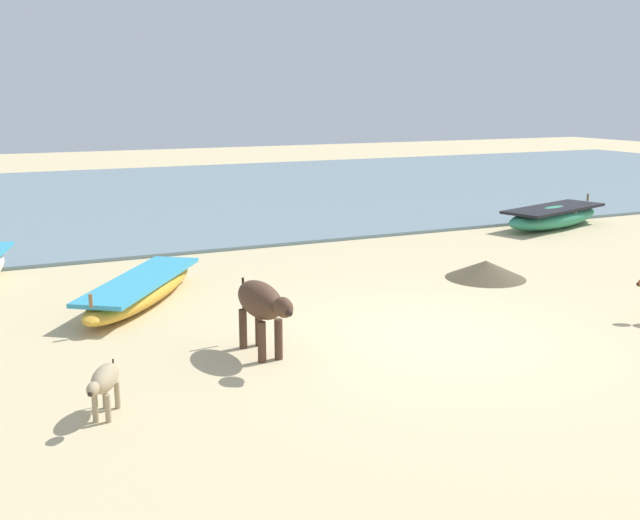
{
  "coord_description": "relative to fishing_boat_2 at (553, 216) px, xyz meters",
  "views": [
    {
      "loc": [
        -5.93,
        -8.83,
        3.52
      ],
      "look_at": [
        -0.47,
        3.06,
        0.6
      ],
      "focal_mm": 41.84,
      "sensor_mm": 36.0,
      "label": 1
    }
  ],
  "objects": [
    {
      "name": "cow_adult_dark",
      "position": [
        -10.62,
        -6.16,
        0.43
      ],
      "size": [
        0.52,
        1.58,
        1.02
      ],
      "rotation": [
        0.0,
        0.0,
        4.77
      ],
      "color": "#4C3323",
      "rests_on": "ground"
    },
    {
      "name": "fishing_boat_4",
      "position": [
        -11.6,
        -2.85,
        -0.06
      ],
      "size": [
        2.97,
        3.73,
        0.64
      ],
      "rotation": [
        0.0,
        0.0,
        4.11
      ],
      "color": "gold",
      "rests_on": "ground"
    },
    {
      "name": "sea_water",
      "position": [
        -8.04,
        10.69,
        -0.27
      ],
      "size": [
        60.0,
        20.0,
        0.08
      ],
      "primitive_type": "cube",
      "color": "slate",
      "rests_on": "ground"
    },
    {
      "name": "calf_far_dun",
      "position": [
        -12.91,
        -7.33,
        0.11
      ],
      "size": [
        0.53,
        0.85,
        0.58
      ],
      "rotation": [
        0.0,
        0.0,
        4.27
      ],
      "color": "tan",
      "rests_on": "ground"
    },
    {
      "name": "ground",
      "position": [
        -8.04,
        -6.54,
        -0.31
      ],
      "size": [
        80.0,
        80.0,
        0.0
      ],
      "primitive_type": "plane",
      "color": "#CCB789"
    },
    {
      "name": "fishing_boat_2",
      "position": [
        0.0,
        0.0,
        0.0
      ],
      "size": [
        3.99,
        2.24,
        0.77
      ],
      "rotation": [
        0.0,
        0.0,
        0.3
      ],
      "color": "#338C66",
      "rests_on": "ground"
    },
    {
      "name": "debris_pile_1",
      "position": [
        -5.13,
        -3.87,
        -0.13
      ],
      "size": [
        2.04,
        2.04,
        0.35
      ],
      "primitive_type": "cone",
      "rotation": [
        0.0,
        0.0,
        3.52
      ],
      "color": "brown",
      "rests_on": "ground"
    }
  ]
}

